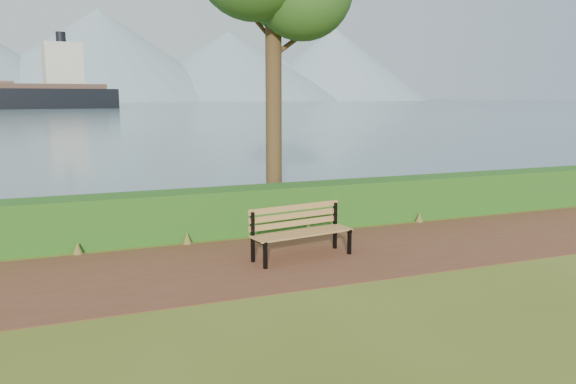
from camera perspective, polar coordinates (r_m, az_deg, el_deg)
name	(u,v)px	position (r m, az deg, el deg)	size (l,w,h in m)	color
ground	(272,266)	(10.07, -1.66, -7.53)	(140.00, 140.00, 0.00)	#525D1A
path	(266,261)	(10.34, -2.23, -7.04)	(40.00, 3.40, 0.01)	brown
hedge	(232,211)	(12.35, -5.74, -1.95)	(32.00, 0.85, 1.00)	#154814
water	(74,103)	(269.10, -20.87, 8.41)	(700.00, 510.00, 0.00)	#476573
mountains	(54,59)	(415.89, -22.66, 12.35)	(585.00, 190.00, 70.00)	#77909F
bench	(299,228)	(10.47, 1.17, -3.66)	(2.01, 0.87, 0.98)	black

